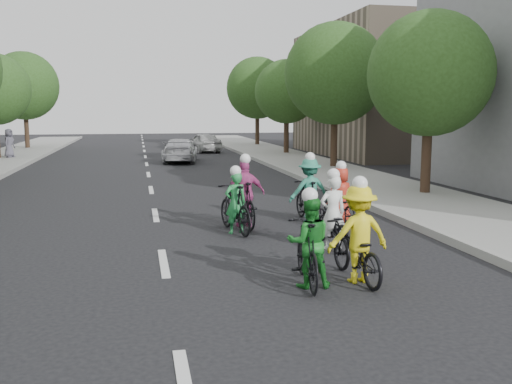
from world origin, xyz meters
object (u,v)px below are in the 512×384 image
object	(u,v)px
cyclist_1	(331,222)
cyclist_3	(357,243)
cyclist_2	(245,199)
follow_car_lead	(180,150)
cyclist_5	(235,207)
cyclist_6	(308,248)
cyclist_0	(340,202)
spectator_2	(9,143)
cyclist_4	(309,195)
follow_car_trail	(204,142)

from	to	relation	value
cyclist_1	cyclist_3	world-z (taller)	cyclist_3
cyclist_2	follow_car_lead	distance (m)	17.86
cyclist_5	follow_car_lead	xyz separation A→B (m)	(0.07, 18.51, 0.04)
cyclist_6	cyclist_5	bearing A→B (deg)	-76.80
cyclist_0	spectator_2	world-z (taller)	spectator_2
cyclist_3	cyclist_6	xyz separation A→B (m)	(-0.87, -0.08, -0.02)
cyclist_4	spectator_2	size ratio (longest dim) A/B	1.11
cyclist_0	cyclist_4	size ratio (longest dim) A/B	0.90
cyclist_1	follow_car_trail	xyz separation A→B (m)	(0.51, 27.60, 0.11)
cyclist_6	follow_car_lead	size ratio (longest dim) A/B	0.42
cyclist_1	spectator_2	size ratio (longest dim) A/B	1.12
cyclist_1	cyclist_6	world-z (taller)	cyclist_1
cyclist_6	spectator_2	xyz separation A→B (m)	(-9.83, 26.05, 0.34)
follow_car_lead	cyclist_2	bearing A→B (deg)	98.01
cyclist_6	follow_car_trail	bearing A→B (deg)	-86.49
cyclist_1	cyclist_2	world-z (taller)	cyclist_2
cyclist_1	cyclist_5	bearing A→B (deg)	-51.90
cyclist_3	follow_car_trail	distance (m)	29.88
cyclist_1	cyclist_6	xyz separation A→B (m)	(-1.21, -2.35, 0.08)
cyclist_4	cyclist_6	xyz separation A→B (m)	(-1.59, -5.17, -0.06)
cyclist_4	cyclist_2	bearing A→B (deg)	5.32
cyclist_0	cyclist_5	bearing A→B (deg)	0.60
cyclist_3	spectator_2	world-z (taller)	same
cyclist_6	follow_car_trail	distance (m)	30.00
spectator_2	cyclist_5	bearing A→B (deg)	-137.66
cyclist_4	follow_car_lead	size ratio (longest dim) A/B	0.41
cyclist_2	follow_car_lead	world-z (taller)	cyclist_2
cyclist_0	follow_car_trail	distance (m)	25.20
cyclist_3	cyclist_4	size ratio (longest dim) A/B	1.03
cyclist_1	cyclist_5	world-z (taller)	cyclist_1
spectator_2	cyclist_2	bearing A→B (deg)	-136.22
cyclist_1	cyclist_3	xyz separation A→B (m)	(-0.34, -2.27, 0.10)
cyclist_3	cyclist_5	bearing A→B (deg)	-75.76
cyclist_0	cyclist_1	xyz separation A→B (m)	(-1.05, -2.41, -0.00)
cyclist_2	cyclist_3	world-z (taller)	cyclist_2
cyclist_1	cyclist_4	xyz separation A→B (m)	(0.38, 2.82, 0.14)
cyclist_3	spectator_2	distance (m)	28.08
follow_car_lead	cyclist_4	bearing A→B (deg)	103.58
cyclist_1	follow_car_lead	bearing A→B (deg)	-89.33
cyclist_6	spectator_2	bearing A→B (deg)	-62.51
cyclist_2	follow_car_trail	bearing A→B (deg)	-98.51
cyclist_5	cyclist_4	bearing A→B (deg)	-166.96
cyclist_0	cyclist_1	distance (m)	2.63
follow_car_trail	cyclist_1	bearing A→B (deg)	77.44
cyclist_0	cyclist_2	xyz separation A→B (m)	(-2.39, 0.13, 0.12)
cyclist_2	cyclist_1	bearing A→B (deg)	113.49
cyclist_4	cyclist_6	bearing A→B (deg)	68.89
follow_car_lead	follow_car_trail	bearing A→B (deg)	-99.33
follow_car_lead	follow_car_trail	xyz separation A→B (m)	(2.13, 7.21, 0.02)
cyclist_3	follow_car_lead	world-z (taller)	cyclist_3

